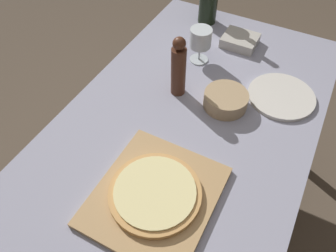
{
  "coord_description": "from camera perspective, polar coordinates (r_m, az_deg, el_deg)",
  "views": [
    {
      "loc": [
        0.29,
        -0.67,
        1.63
      ],
      "look_at": [
        -0.03,
        -0.06,
        0.83
      ],
      "focal_mm": 35.0,
      "sensor_mm": 36.0,
      "label": 1
    }
  ],
  "objects": [
    {
      "name": "food_container",
      "position": [
        1.5,
        12.42,
        14.35
      ],
      "size": [
        0.15,
        0.13,
        0.04
      ],
      "color": "#BCB7AD",
      "rests_on": "dining_table"
    },
    {
      "name": "pizza",
      "position": [
        0.95,
        -2.28,
        -11.51
      ],
      "size": [
        0.27,
        0.27,
        0.02
      ],
      "color": "tan",
      "rests_on": "cutting_board"
    },
    {
      "name": "cutting_board",
      "position": [
        0.97,
        -2.24,
        -12.09
      ],
      "size": [
        0.33,
        0.38,
        0.02
      ],
      "color": "tan",
      "rests_on": "dining_table"
    },
    {
      "name": "dinner_plate",
      "position": [
        1.29,
        19.12,
        4.94
      ],
      "size": [
        0.25,
        0.25,
        0.01
      ],
      "color": "silver",
      "rests_on": "dining_table"
    },
    {
      "name": "pepper_mill",
      "position": [
        1.17,
        1.84,
        10.07
      ],
      "size": [
        0.05,
        0.05,
        0.24
      ],
      "color": "#4C2819",
      "rests_on": "dining_table"
    },
    {
      "name": "small_bowl",
      "position": [
        1.2,
        10.0,
        4.51
      ],
      "size": [
        0.16,
        0.16,
        0.06
      ],
      "color": "tan",
      "rests_on": "dining_table"
    },
    {
      "name": "dining_table",
      "position": [
        1.21,
        2.54,
        -3.25
      ],
      "size": [
        0.85,
        1.53,
        0.77
      ],
      "color": "#9393A8",
      "rests_on": "ground_plane"
    },
    {
      "name": "wine_glass",
      "position": [
        1.34,
        5.7,
        14.83
      ],
      "size": [
        0.09,
        0.09,
        0.15
      ],
      "color": "silver",
      "rests_on": "dining_table"
    },
    {
      "name": "ground_plane",
      "position": [
        1.79,
        1.78,
        -16.38
      ],
      "size": [
        12.0,
        12.0,
        0.0
      ],
      "primitive_type": "plane",
      "color": "brown"
    }
  ]
}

